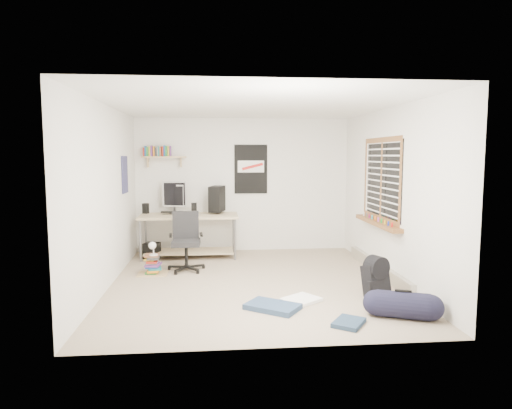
{
  "coord_description": "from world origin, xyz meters",
  "views": [
    {
      "loc": [
        -0.54,
        -6.35,
        1.82
      ],
      "look_at": [
        0.09,
        0.48,
        1.07
      ],
      "focal_mm": 32.0,
      "sensor_mm": 36.0,
      "label": 1
    }
  ],
  "objects": [
    {
      "name": "monitor_right",
      "position": [
        -1.26,
        2.0,
        1.02
      ],
      "size": [
        0.43,
        0.13,
        0.47
      ],
      "primitive_type": "cube",
      "rotation": [
        0.0,
        0.0,
        -0.07
      ],
      "color": "#A3A4A8",
      "rests_on": "desk"
    },
    {
      "name": "back_wall",
      "position": [
        0.0,
        2.25,
        1.25
      ],
      "size": [
        4.0,
        0.01,
        2.5
      ],
      "primitive_type": "cube",
      "color": "silver",
      "rests_on": "ground"
    },
    {
      "name": "baseboard_heater",
      "position": [
        1.96,
        0.3,
        0.09
      ],
      "size": [
        0.08,
        2.5,
        0.18
      ],
      "primitive_type": "cube",
      "color": "#B7B2A8",
      "rests_on": "floor"
    },
    {
      "name": "office_chair",
      "position": [
        -0.99,
        0.77,
        0.49
      ],
      "size": [
        0.65,
        0.65,
        0.93
      ],
      "primitive_type": "cube",
      "rotation": [
        0.0,
        0.0,
        0.08
      ],
      "color": "black",
      "rests_on": "floor"
    },
    {
      "name": "speaker_left",
      "position": [
        -1.75,
        1.76,
        0.88
      ],
      "size": [
        0.12,
        0.12,
        0.18
      ],
      "primitive_type": "cube",
      "rotation": [
        0.0,
        0.0,
        -0.39
      ],
      "color": "black",
      "rests_on": "desk"
    },
    {
      "name": "book_stack",
      "position": [
        -1.49,
        0.59,
        0.15
      ],
      "size": [
        0.49,
        0.41,
        0.33
      ],
      "primitive_type": "cube",
      "rotation": [
        0.0,
        0.0,
        0.03
      ],
      "color": "olive",
      "rests_on": "floor"
    },
    {
      "name": "poster_back_wall",
      "position": [
        0.15,
        2.23,
        1.55
      ],
      "size": [
        0.62,
        0.03,
        0.92
      ],
      "primitive_type": "cube",
      "color": "black",
      "rests_on": "back_wall"
    },
    {
      "name": "jeans_a",
      "position": [
        0.13,
        -1.16,
        0.03
      ],
      "size": [
        0.72,
        0.66,
        0.07
      ],
      "primitive_type": "cube",
      "rotation": [
        0.0,
        0.0,
        -0.61
      ],
      "color": "navy",
      "rests_on": "floor"
    },
    {
      "name": "left_wall",
      "position": [
        -2.0,
        0.0,
        1.25
      ],
      "size": [
        0.01,
        4.5,
        2.5
      ],
      "primitive_type": "cube",
      "color": "silver",
      "rests_on": "ground"
    },
    {
      "name": "speaker_right",
      "position": [
        -0.9,
        1.73,
        0.88
      ],
      "size": [
        0.09,
        0.09,
        0.18
      ],
      "primitive_type": "cube",
      "rotation": [
        0.0,
        0.0,
        -0.03
      ],
      "color": "black",
      "rests_on": "desk"
    },
    {
      "name": "desk",
      "position": [
        -1.0,
        1.75,
        0.36
      ],
      "size": [
        1.89,
        1.31,
        0.79
      ],
      "primitive_type": "cube",
      "rotation": [
        0.0,
        0.0,
        -0.35
      ],
      "color": "#CEAC8F",
      "rests_on": "floor"
    },
    {
      "name": "window",
      "position": [
        1.95,
        0.3,
        1.45
      ],
      "size": [
        0.1,
        1.5,
        1.26
      ],
      "primitive_type": "cube",
      "color": "brown",
      "rests_on": "right_wall"
    },
    {
      "name": "tshirt",
      "position": [
        0.53,
        -0.9,
        0.02
      ],
      "size": [
        0.56,
        0.54,
        0.04
      ],
      "primitive_type": "cube",
      "rotation": [
        0.0,
        0.0,
        0.63
      ],
      "color": "white",
      "rests_on": "floor"
    },
    {
      "name": "ceiling",
      "position": [
        0.0,
        0.0,
        2.5
      ],
      "size": [
        4.0,
        4.5,
        0.01
      ],
      "primitive_type": "cube",
      "color": "white",
      "rests_on": "ground"
    },
    {
      "name": "monitor_left",
      "position": [
        -1.27,
        2.0,
        0.99
      ],
      "size": [
        0.37,
        0.15,
        0.4
      ],
      "primitive_type": "cube",
      "rotation": [
        0.0,
        0.0,
        -0.16
      ],
      "color": "#9D9EA2",
      "rests_on": "desk"
    },
    {
      "name": "poster_left_wall",
      "position": [
        -1.99,
        1.2,
        1.5
      ],
      "size": [
        0.02,
        0.42,
        0.6
      ],
      "primitive_type": "cube",
      "color": "navy",
      "rests_on": "left_wall"
    },
    {
      "name": "right_wall",
      "position": [
        2.0,
        0.0,
        1.25
      ],
      "size": [
        0.01,
        4.5,
        2.5
      ],
      "primitive_type": "cube",
      "color": "silver",
      "rests_on": "ground"
    },
    {
      "name": "duffel_bag",
      "position": [
        1.54,
        -1.59,
        0.14
      ],
      "size": [
        0.39,
        0.39,
        0.59
      ],
      "primitive_type": "cylinder",
      "rotation": [
        0.0,
        0.0,
        -0.39
      ],
      "color": "black",
      "rests_on": "floor"
    },
    {
      "name": "floor",
      "position": [
        0.0,
        0.0,
        -0.01
      ],
      "size": [
        4.0,
        4.5,
        0.01
      ],
      "primitive_type": "cube",
      "color": "gray",
      "rests_on": "ground"
    },
    {
      "name": "backpack",
      "position": [
        1.52,
        -0.78,
        0.2
      ],
      "size": [
        0.39,
        0.36,
        0.42
      ],
      "primitive_type": "cube",
      "rotation": [
        0.0,
        0.0,
        0.41
      ],
      "color": "black",
      "rests_on": "floor"
    },
    {
      "name": "wall_shelf",
      "position": [
        -1.45,
        2.14,
        1.78
      ],
      "size": [
        0.8,
        0.22,
        0.24
      ],
      "primitive_type": "cube",
      "color": "tan",
      "rests_on": "back_wall"
    },
    {
      "name": "keyboard",
      "position": [
        -1.3,
        1.87,
        0.8
      ],
      "size": [
        0.39,
        0.14,
        0.02
      ],
      "primitive_type": "cube",
      "rotation": [
        0.0,
        0.0,
        0.0
      ],
      "color": "black",
      "rests_on": "desk"
    },
    {
      "name": "desk_lamp",
      "position": [
        -1.47,
        0.57,
        0.38
      ],
      "size": [
        0.14,
        0.22,
        0.21
      ],
      "primitive_type": "cube",
      "rotation": [
        0.0,
        0.0,
        -0.07
      ],
      "color": "white",
      "rests_on": "book_stack"
    },
    {
      "name": "pc_tower",
      "position": [
        -0.49,
        1.95,
        1.02
      ],
      "size": [
        0.32,
        0.48,
        0.46
      ],
      "primitive_type": "cube",
      "rotation": [
        0.0,
        0.0,
        -0.27
      ],
      "color": "black",
      "rests_on": "desk"
    },
    {
      "name": "subwoofer",
      "position": [
        -1.65,
        1.69,
        0.14
      ],
      "size": [
        0.3,
        0.3,
        0.27
      ],
      "primitive_type": "cube",
      "rotation": [
        0.0,
        0.0,
        -0.3
      ],
      "color": "black",
      "rests_on": "floor"
    },
    {
      "name": "jeans_b",
      "position": [
        0.88,
        -1.74,
        0.03
      ],
      "size": [
        0.44,
        0.46,
        0.05
      ],
      "primitive_type": "cube",
      "rotation": [
        0.0,
        0.0,
        0.96
      ],
      "color": "#21344C",
      "rests_on": "floor"
    }
  ]
}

